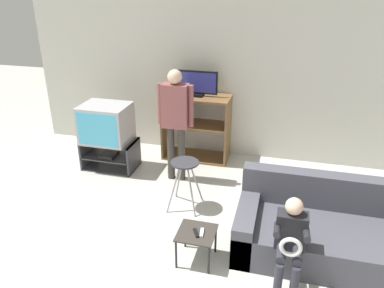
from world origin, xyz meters
name	(u,v)px	position (x,y,z in m)	size (l,w,h in m)	color
wall_back	(214,79)	(0.00, 3.90, 1.30)	(6.40, 0.06, 2.60)	beige
tv_stand	(110,154)	(-1.47, 2.86, 0.23)	(0.84, 0.51, 0.47)	#38383D
television_main	(106,123)	(-1.49, 2.85, 0.76)	(0.73, 0.60, 0.59)	#B2B2B7
media_shelf	(196,127)	(-0.22, 3.57, 0.56)	(1.10, 0.52, 1.09)	brown
television_flat	(195,84)	(-0.25, 3.59, 1.28)	(0.73, 0.20, 0.41)	black
folding_stool	(185,170)	(0.01, 2.06, 0.55)	(0.41, 0.43, 0.68)	#99999E
snack_table	(196,236)	(0.41, 1.08, 0.32)	(0.40, 0.40, 0.37)	#38332D
remote_control_black	(196,233)	(0.41, 1.05, 0.38)	(0.04, 0.14, 0.02)	black
remote_control_white	(202,233)	(0.47, 1.07, 0.38)	(0.04, 0.14, 0.02)	silver
couch	(325,232)	(1.76, 1.57, 0.26)	(1.94, 1.00, 0.80)	#4C4C56
person_standing_adult	(176,115)	(-0.32, 2.76, 1.03)	(0.53, 0.21, 1.69)	#3D3833
person_seated_child	(291,237)	(1.37, 1.00, 0.55)	(0.33, 0.43, 0.94)	#2D2D38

